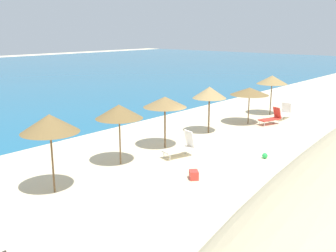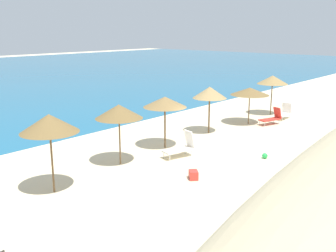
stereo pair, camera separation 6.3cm
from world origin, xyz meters
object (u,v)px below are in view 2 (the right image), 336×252
(beach_umbrella_2, at_px, (119,112))
(beach_ball, at_px, (265,156))
(beach_umbrella_4, at_px, (210,93))
(cooler_box, at_px, (193,175))
(beach_umbrella_6, at_px, (273,80))
(lounge_chair_2, at_px, (284,113))
(beach_umbrella_3, at_px, (165,102))
(lounge_chair_1, at_px, (182,146))
(lounge_chair_0, at_px, (272,118))
(beach_umbrella_5, at_px, (250,91))
(beach_umbrella_1, at_px, (49,123))

(beach_umbrella_2, bearing_deg, beach_ball, -42.70)
(beach_umbrella_4, distance_m, cooler_box, 7.84)
(beach_umbrella_6, relative_size, lounge_chair_2, 1.86)
(beach_umbrella_3, xyz_separation_m, lounge_chair_1, (-0.60, -1.59, -1.89))
(beach_umbrella_4, height_order, lounge_chair_2, beach_umbrella_4)
(beach_umbrella_2, bearing_deg, cooler_box, -79.33)
(lounge_chair_0, relative_size, beach_ball, 6.19)
(beach_umbrella_3, height_order, beach_umbrella_6, beach_umbrella_6)
(lounge_chair_1, xyz_separation_m, beach_ball, (2.36, -3.17, -0.38))
(beach_umbrella_3, relative_size, beach_umbrella_5, 1.09)
(beach_umbrella_3, relative_size, cooler_box, 5.79)
(beach_umbrella_4, relative_size, lounge_chair_1, 1.64)
(beach_umbrella_4, bearing_deg, beach_umbrella_2, -178.92)
(beach_umbrella_6, height_order, beach_ball, beach_umbrella_6)
(lounge_chair_0, distance_m, beach_ball, 7.22)
(beach_umbrella_2, relative_size, lounge_chair_2, 1.82)
(beach_ball, xyz_separation_m, cooler_box, (-4.32, 0.97, 0.05))
(beach_umbrella_6, xyz_separation_m, beach_ball, (-9.30, -4.35, -2.38))
(lounge_chair_2, bearing_deg, cooler_box, 97.43)
(beach_umbrella_2, bearing_deg, lounge_chair_1, -28.67)
(lounge_chair_2, relative_size, beach_ball, 5.74)
(beach_umbrella_6, xyz_separation_m, cooler_box, (-13.63, -3.38, -2.34))
(beach_umbrella_5, height_order, lounge_chair_0, beach_umbrella_5)
(beach_umbrella_1, height_order, beach_umbrella_2, beach_umbrella_1)
(beach_umbrella_4, xyz_separation_m, beach_umbrella_6, (7.14, -0.41, 0.10))
(cooler_box, bearing_deg, lounge_chair_2, 9.16)
(lounge_chair_0, bearing_deg, beach_umbrella_2, 100.56)
(beach_umbrella_4, height_order, cooler_box, beach_umbrella_4)
(beach_umbrella_4, relative_size, lounge_chair_2, 1.82)
(beach_umbrella_3, xyz_separation_m, lounge_chair_0, (8.35, -1.85, -1.95))
(beach_umbrella_1, distance_m, cooler_box, 6.03)
(beach_umbrella_3, relative_size, lounge_chair_0, 1.64)
(beach_umbrella_3, distance_m, lounge_chair_2, 10.79)
(beach_umbrella_2, xyz_separation_m, beach_umbrella_4, (7.17, 0.14, -0.03))
(beach_umbrella_6, bearing_deg, beach_umbrella_3, 177.83)
(cooler_box, bearing_deg, beach_umbrella_5, 17.45)
(beach_umbrella_1, bearing_deg, beach_umbrella_3, 5.09)
(beach_umbrella_1, xyz_separation_m, beach_umbrella_2, (3.80, 0.48, -0.23))
(beach_umbrella_4, bearing_deg, beach_umbrella_1, -176.78)
(beach_umbrella_2, bearing_deg, beach_umbrella_1, -172.75)
(beach_umbrella_3, distance_m, beach_umbrella_5, 7.54)
(cooler_box, bearing_deg, beach_umbrella_3, 56.00)
(beach_umbrella_4, distance_m, beach_umbrella_5, 3.65)
(beach_umbrella_4, height_order, beach_ball, beach_umbrella_4)
(beach_umbrella_5, bearing_deg, beach_umbrella_1, 179.99)
(beach_umbrella_1, height_order, lounge_chair_2, beach_umbrella_1)
(beach_umbrella_2, bearing_deg, beach_umbrella_4, 1.08)
(lounge_chair_0, bearing_deg, beach_ball, 132.80)
(beach_umbrella_4, relative_size, beach_umbrella_6, 0.98)
(beach_ball, bearing_deg, beach_umbrella_6, 25.06)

